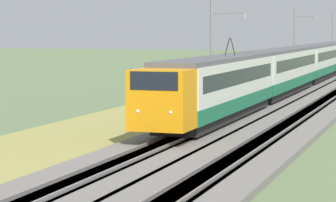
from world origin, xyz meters
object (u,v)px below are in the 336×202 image
at_px(passenger_train, 302,64).
at_px(catenary_mast_far, 295,43).
at_px(catenary_mast_mid, 212,53).
at_px(catenary_mast_distant, 333,38).

xyz_separation_m(passenger_train, catenary_mast_far, (13.70, 2.93, 1.75)).
relative_size(catenary_mast_mid, catenary_mast_distant, 0.92).
distance_m(catenary_mast_far, catenary_mast_distant, 35.02).
distance_m(catenary_mast_mid, catenary_mast_far, 35.02).
bearing_deg(catenary_mast_mid, catenary_mast_distant, 0.00).
xyz_separation_m(catenary_mast_mid, catenary_mast_distant, (70.04, 0.00, 0.33)).
distance_m(passenger_train, catenary_mast_mid, 21.58).
relative_size(passenger_train, catenary_mast_distant, 9.94).
height_order(passenger_train, catenary_mast_far, catenary_mast_far).
distance_m(catenary_mast_mid, catenary_mast_distant, 70.04).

